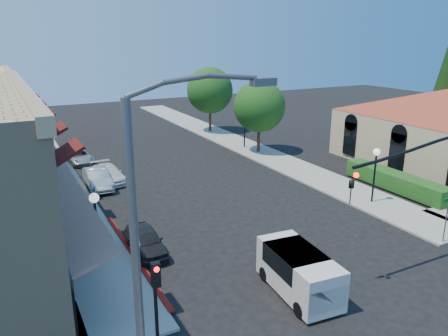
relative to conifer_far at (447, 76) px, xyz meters
name	(u,v)px	position (x,y,z in m)	size (l,w,h in m)	color
ground	(365,307)	(-28.00, -18.00, -6.36)	(120.00, 120.00, 0.00)	black
sidewalk_left	(46,163)	(-36.75, 9.00, -6.30)	(3.50, 50.00, 0.12)	#9B988D
sidewalk_right	(231,141)	(-19.25, 9.00, -6.30)	(3.50, 50.00, 0.12)	#9B988D
curb_red_strip	(134,258)	(-34.90, -10.00, -6.36)	(0.25, 10.00, 0.06)	maroon
hedge	(395,190)	(-16.30, -9.00, -6.36)	(1.40, 8.00, 1.10)	#1E4C15
conifer_far	(447,76)	(0.00, 0.00, 0.00)	(3.20, 3.20, 11.00)	#311E13
street_tree_a	(259,106)	(-19.20, 4.00, -2.17)	(4.56, 4.56, 6.48)	#311E13
street_tree_b	(210,90)	(-19.20, 14.00, -1.82)	(4.94, 4.94, 7.02)	#311E13
signal_mast_arm	(445,176)	(-22.14, -16.50, -2.27)	(8.01, 0.39, 6.00)	black
secondary_signal	(156,290)	(-36.00, -16.59, -4.04)	(0.28, 0.42, 3.32)	black
cobra_streetlight	(152,263)	(-37.15, -20.00, -1.09)	(3.60, 0.25, 9.31)	#595B5E
street_name_sign	(447,213)	(-20.50, -15.80, -4.66)	(0.80, 0.06, 2.50)	#595B5E
lamppost_left_near	(95,211)	(-36.50, -10.00, -3.62)	(0.44, 0.44, 3.57)	black
lamppost_left_far	(53,144)	(-36.50, 4.00, -3.62)	(0.44, 0.44, 3.57)	black
lamppost_right_near	(376,162)	(-19.50, -10.00, -3.62)	(0.44, 0.44, 3.57)	black
lamppost_right_far	(245,119)	(-19.50, 6.00, -3.62)	(0.44, 0.44, 3.57)	black
white_van	(300,271)	(-29.78, -16.04, -5.31)	(2.11, 4.24, 1.82)	silver
parked_car_a	(146,241)	(-34.20, -9.71, -5.74)	(1.45, 3.61, 1.23)	black
parked_car_b	(98,179)	(-34.20, 1.00, -5.68)	(1.44, 4.14, 1.36)	#B5B8BA
parked_car_c	(109,174)	(-33.20, 2.00, -5.77)	(1.66, 4.08, 1.18)	silver
parked_car_d	(79,157)	(-34.20, 8.00, -5.83)	(1.78, 3.85, 1.07)	#A4A6A9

